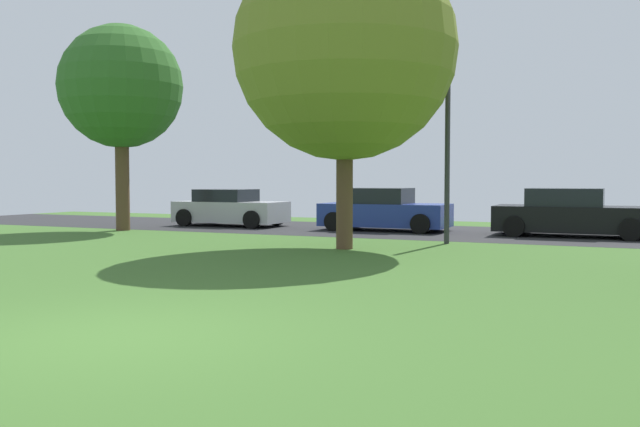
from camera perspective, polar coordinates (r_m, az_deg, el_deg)
ground_plane at (r=7.91m, az=-16.98°, el=-9.87°), size 44.00×44.00×0.00m
road_strip at (r=22.45m, az=10.99°, el=-1.58°), size 44.00×6.40×0.01m
oak_tree_right at (r=17.14m, az=2.10°, el=13.66°), size 5.51×5.51×7.70m
maple_tree_near at (r=24.13m, az=-16.38°, el=10.13°), size 4.13×4.13×6.92m
parked_car_silver at (r=25.39m, az=-7.58°, el=0.39°), size 4.08×2.06×1.36m
parked_car_blue at (r=23.01m, az=5.38°, el=0.21°), size 4.27×2.05×1.44m
parked_car_black at (r=21.87m, az=20.34°, el=-0.07°), size 4.55×2.11×1.46m
street_lamp_post at (r=18.52m, az=10.65°, el=4.45°), size 0.14×0.14×4.50m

